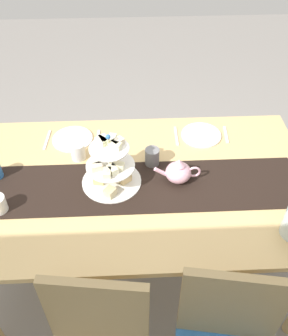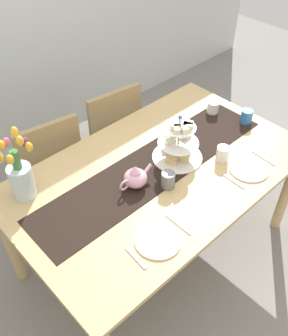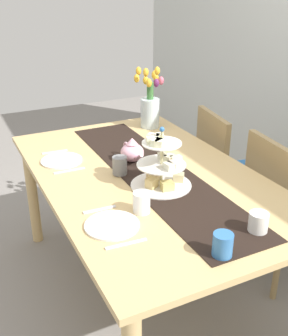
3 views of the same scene
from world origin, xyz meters
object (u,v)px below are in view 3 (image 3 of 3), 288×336
at_px(tulip_vase, 150,106).
at_px(cream_jug, 258,222).
at_px(knife_left, 69,171).
at_px(knife_right, 126,244).
at_px(fork_left, 55,152).
at_px(tiered_cake_stand, 162,167).
at_px(fork_right, 100,210).
at_px(mug_white_text, 142,202).
at_px(chair_left, 225,170).
at_px(mug_grey, 120,165).
at_px(dining_table, 147,190).
at_px(chair_right, 281,205).
at_px(dinner_plate_right, 112,225).
at_px(teapot, 132,152).
at_px(dinner_plate_left, 62,160).
at_px(mug_orange, 223,245).

relative_size(tulip_vase, cream_jug, 4.89).
relative_size(cream_jug, knife_left, 0.50).
distance_m(knife_left, knife_right, 0.74).
xyz_separation_m(cream_jug, fork_left, (-1.18, -0.51, -0.04)).
bearing_deg(tiered_cake_stand, fork_right, -76.90).
xyz_separation_m(knife_right, mug_white_text, (-0.19, 0.16, 0.04)).
relative_size(chair_left, tiered_cake_stand, 2.99).
xyz_separation_m(knife_right, mug_grey, (-0.59, 0.23, 0.05)).
bearing_deg(fork_right, tiered_cake_stand, 103.10).
distance_m(tulip_vase, cream_jug, 1.36).
height_order(dining_table, fork_left, fork_left).
relative_size(chair_right, fork_right, 6.07).
bearing_deg(dinner_plate_right, chair_right, 98.13).
distance_m(fork_right, mug_white_text, 0.19).
xyz_separation_m(tiered_cake_stand, mug_white_text, (0.18, -0.20, -0.06)).
relative_size(teapot, knife_left, 1.40).
xyz_separation_m(tulip_vase, dinner_plate_left, (0.31, -0.71, -0.14)).
distance_m(teapot, dinner_plate_right, 0.67).
relative_size(cream_jug, dinner_plate_right, 0.37).
height_order(tulip_vase, dinner_plate_left, tulip_vase).
xyz_separation_m(cream_jug, mug_white_text, (-0.34, -0.35, 0.01)).
bearing_deg(cream_jug, tulip_vase, 171.70).
relative_size(tiered_cake_stand, mug_orange, 3.20).
distance_m(tulip_vase, mug_orange, 1.48).
relative_size(dining_table, dinner_plate_left, 7.63).
relative_size(dining_table, fork_right, 11.70).
height_order(chair_left, chair_right, same).
bearing_deg(cream_jug, mug_white_text, -134.24).
xyz_separation_m(dining_table, cream_jug, (0.68, 0.16, 0.14)).
bearing_deg(dinner_plate_right, cream_jug, 60.10).
bearing_deg(knife_right, chair_right, 105.28).
bearing_deg(tulip_vase, dining_table, -28.21).
bearing_deg(tulip_vase, fork_left, -77.22).
relative_size(tiered_cake_stand, fork_left, 2.03).
distance_m(chair_left, knife_left, 1.15).
bearing_deg(chair_right, fork_right, -89.27).
relative_size(dinner_plate_left, knife_left, 1.35).
bearing_deg(tiered_cake_stand, mug_orange, -6.61).
distance_m(dining_table, dinner_plate_right, 0.53).
height_order(cream_jug, mug_grey, mug_grey).
distance_m(tulip_vase, knife_left, 0.85).
xyz_separation_m(dining_table, fork_left, (-0.50, -0.35, 0.10)).
bearing_deg(knife_right, fork_left, 180.00).
xyz_separation_m(chair_left, fork_left, (-0.19, -1.11, 0.27)).
bearing_deg(mug_orange, tulip_vase, 163.38).
bearing_deg(dinner_plate_left, fork_left, 180.00).
bearing_deg(dinner_plate_right, teapot, 148.03).
xyz_separation_m(teapot, tulip_vase, (-0.48, 0.36, 0.09)).
bearing_deg(tulip_vase, mug_grey, -38.62).
relative_size(knife_left, fork_right, 1.13).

